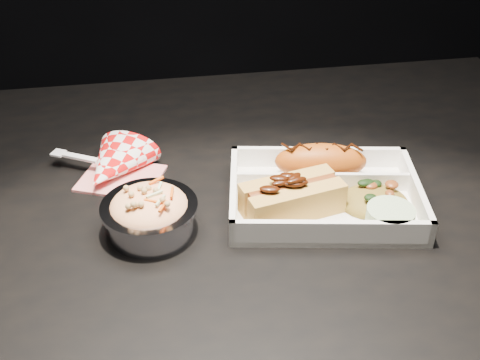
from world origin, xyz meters
The scene contains 8 objects.
dining_table centered at (0.00, 0.00, 0.66)m, with size 1.20×0.80×0.75m.
food_tray centered at (0.14, -0.04, 0.76)m, with size 0.28×0.22×0.04m.
fried_pastry centered at (0.15, 0.01, 0.78)m, with size 0.13×0.05×0.05m, color #B85212.
hotdog centered at (0.09, -0.06, 0.78)m, with size 0.14×0.08×0.06m.
fried_rice_mound centered at (0.20, -0.07, 0.77)m, with size 0.09×0.08×0.03m, color olive.
cupcake_liner centered at (0.20, -0.12, 0.77)m, with size 0.06×0.06×0.03m, color #B1CD9B.
foil_coleslaw_cup centered at (-0.09, -0.06, 0.78)m, with size 0.12×0.12×0.07m.
napkin_fork centered at (-0.14, 0.07, 0.77)m, with size 0.17×0.14×0.10m.
Camera 1 is at (-0.08, -0.67, 1.23)m, focal length 45.00 mm.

